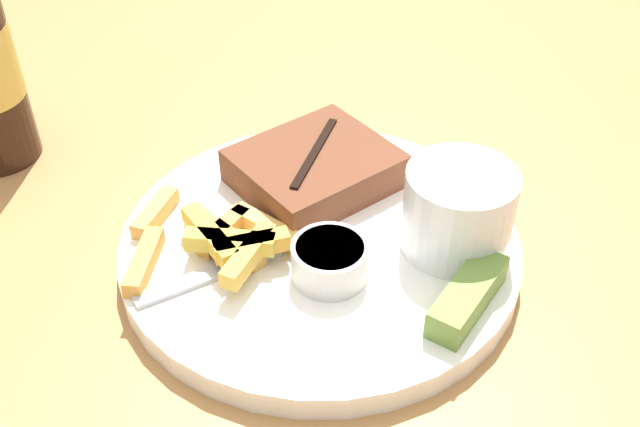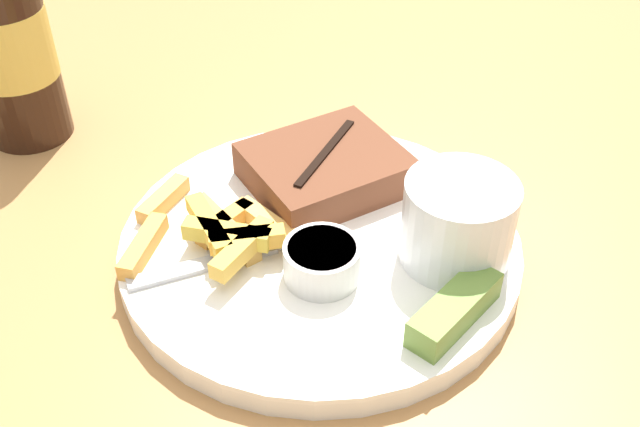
# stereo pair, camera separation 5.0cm
# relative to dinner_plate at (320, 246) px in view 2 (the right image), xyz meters

# --- Properties ---
(dining_table) EXTENTS (1.40, 1.34, 0.77)m
(dining_table) POSITION_rel_dinner_plate_xyz_m (0.00, 0.00, -0.08)
(dining_table) COLOR #A87542
(dining_table) RESTS_ON ground_plane
(dinner_plate) EXTENTS (0.28, 0.28, 0.02)m
(dinner_plate) POSITION_rel_dinner_plate_xyz_m (0.00, 0.00, 0.00)
(dinner_plate) COLOR white
(dinner_plate) RESTS_ON dining_table
(steak_portion) EXTENTS (0.11, 0.10, 0.03)m
(steak_portion) POSITION_rel_dinner_plate_xyz_m (0.04, 0.05, 0.02)
(steak_portion) COLOR brown
(steak_portion) RESTS_ON dinner_plate
(fries_pile) EXTENTS (0.12, 0.14, 0.02)m
(fries_pile) POSITION_rel_dinner_plate_xyz_m (-0.06, 0.03, 0.02)
(fries_pile) COLOR gold
(fries_pile) RESTS_ON dinner_plate
(coleslaw_cup) EXTENTS (0.07, 0.07, 0.06)m
(coleslaw_cup) POSITION_rel_dinner_plate_xyz_m (0.06, -0.06, 0.04)
(coleslaw_cup) COLOR white
(coleslaw_cup) RESTS_ON dinner_plate
(dipping_sauce_cup) EXTENTS (0.05, 0.05, 0.03)m
(dipping_sauce_cup) POSITION_rel_dinner_plate_xyz_m (-0.02, -0.03, 0.02)
(dipping_sauce_cup) COLOR silver
(dipping_sauce_cup) RESTS_ON dinner_plate
(pickle_spear) EXTENTS (0.08, 0.04, 0.02)m
(pickle_spear) POSITION_rel_dinner_plate_xyz_m (0.03, -0.11, 0.02)
(pickle_spear) COLOR olive
(pickle_spear) RESTS_ON dinner_plate
(fork_utensil) EXTENTS (0.13, 0.04, 0.00)m
(fork_utensil) POSITION_rel_dinner_plate_xyz_m (-0.07, 0.01, 0.01)
(fork_utensil) COLOR #B7B7BC
(fork_utensil) RESTS_ON dinner_plate
(beer_bottle) EXTENTS (0.07, 0.07, 0.25)m
(beer_bottle) POSITION_rel_dinner_plate_xyz_m (-0.13, 0.27, 0.08)
(beer_bottle) COLOR black
(beer_bottle) RESTS_ON dining_table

